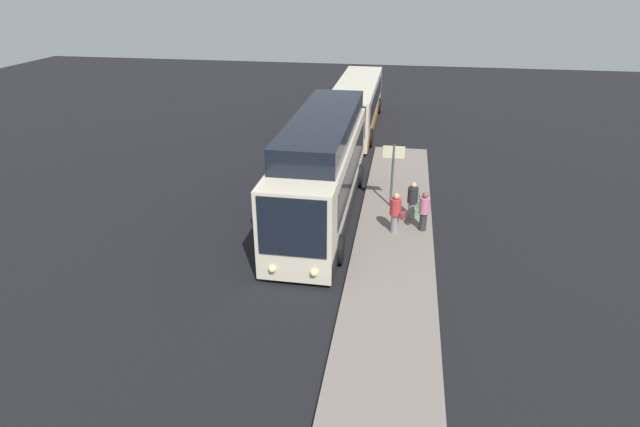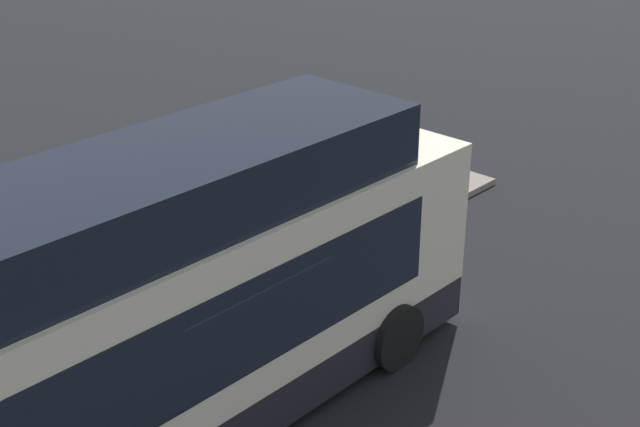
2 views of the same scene
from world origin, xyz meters
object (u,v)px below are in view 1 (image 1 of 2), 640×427
at_px(passenger_boarding, 396,212).
at_px(suitcase, 418,207).
at_px(bus_second, 357,104).
at_px(passenger_with_bags, 412,200).
at_px(bus_lead, 322,172).
at_px(passenger_waiting, 424,210).
at_px(sign_post, 393,167).

height_order(passenger_boarding, suitcase, passenger_boarding).
bearing_deg(suitcase, bus_second, -163.46).
bearing_deg(passenger_with_bags, suitcase, 169.00).
xyz_separation_m(bus_lead, suitcase, (-0.33, 3.93, -1.40)).
bearing_deg(bus_lead, passenger_waiting, 75.29).
xyz_separation_m(passenger_boarding, sign_post, (-2.40, -0.25, 0.92)).
height_order(passenger_boarding, sign_post, sign_post).
bearing_deg(sign_post, bus_lead, -70.65).
xyz_separation_m(passenger_waiting, suitcase, (-1.40, -0.15, -0.52)).
relative_size(passenger_waiting, passenger_with_bags, 1.01).
height_order(bus_lead, suitcase, bus_lead).
bearing_deg(bus_second, suitcase, 16.54).
relative_size(passenger_waiting, suitcase, 1.78).
xyz_separation_m(passenger_waiting, passenger_with_bags, (-0.95, -0.42, -0.01)).
bearing_deg(suitcase, passenger_with_bags, -30.94).
distance_m(bus_lead, passenger_with_bags, 3.77).
relative_size(bus_second, passenger_waiting, 7.75).
relative_size(passenger_boarding, passenger_with_bags, 1.02).
height_order(passenger_with_bags, suitcase, passenger_with_bags).
xyz_separation_m(passenger_boarding, passenger_with_bags, (-1.30, 0.62, -0.02)).
bearing_deg(passenger_waiting, bus_second, 9.33).
bearing_deg(passenger_with_bags, bus_second, -145.11).
relative_size(passenger_waiting, sign_post, 0.59).
bearing_deg(passenger_boarding, passenger_waiting, 133.51).
height_order(passenger_waiting, passenger_with_bags, passenger_waiting).
bearing_deg(sign_post, passenger_boarding, 6.01).
bearing_deg(passenger_waiting, bus_lead, 69.06).
relative_size(bus_second, sign_post, 4.56).
bearing_deg(passenger_with_bags, passenger_waiting, 43.93).
bearing_deg(passenger_with_bags, sign_post, -121.75).
relative_size(bus_lead, passenger_waiting, 6.97).
xyz_separation_m(suitcase, sign_post, (-0.65, -1.15, 1.44)).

